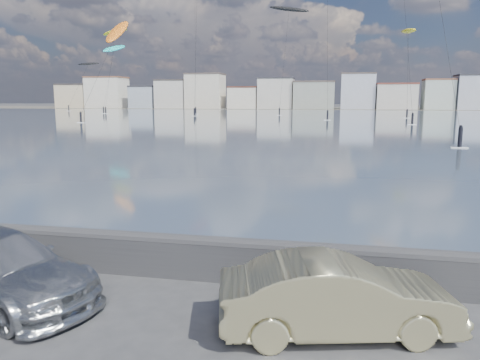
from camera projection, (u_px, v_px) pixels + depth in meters
name	position (u px, v px, depth m)	size (l,w,h in m)	color
ground	(143.00, 332.00, 8.61)	(700.00, 700.00, 0.00)	#333335
bay_water	(320.00, 119.00, 96.88)	(500.00, 177.00, 0.00)	#455167
far_shore_strip	(329.00, 108.00, 201.55)	(500.00, 60.00, 0.00)	#4C473D
seawall	(188.00, 255.00, 11.11)	(400.00, 0.36, 1.08)	#28282B
far_buildings	(333.00, 94.00, 186.74)	(240.79, 13.26, 14.60)	beige
car_champagne	(337.00, 297.00, 8.47)	(1.50, 4.30, 1.42)	#C5BC86
kitesurfer_0	(88.00, 65.00, 166.47)	(7.95, 13.95, 17.10)	black
kitesurfer_1	(289.00, 10.00, 122.97)	(11.39, 12.85, 29.10)	black
kitesurfer_4	(408.00, 32.00, 112.06)	(3.79, 19.92, 21.08)	yellow
kitesurfer_6	(114.00, 49.00, 141.33)	(5.78, 16.39, 21.22)	#19BFBF
kitesurfer_12	(115.00, 33.00, 140.67)	(8.10, 15.21, 25.55)	yellow
kitesurfer_19	(117.00, 32.00, 88.41)	(5.12, 14.92, 19.75)	orange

